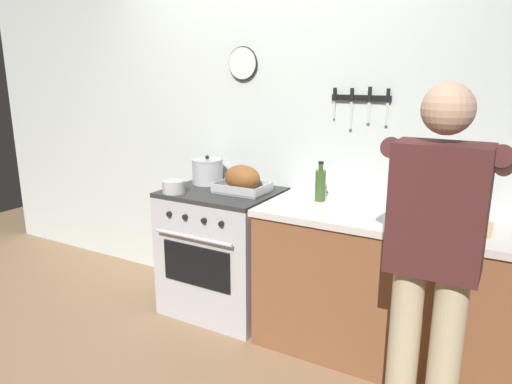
{
  "coord_description": "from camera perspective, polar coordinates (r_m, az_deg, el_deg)",
  "views": [
    {
      "loc": [
        1.55,
        -1.62,
        1.69
      ],
      "look_at": [
        0.14,
        0.85,
        0.96
      ],
      "focal_mm": 32.73,
      "sensor_mm": 36.0,
      "label": 1
    }
  ],
  "objects": [
    {
      "name": "bottle_hot_sauce",
      "position": [
        2.76,
        23.41,
        -1.87
      ],
      "size": [
        0.05,
        0.05,
        0.19
      ],
      "color": "red",
      "rests_on": "counter_block"
    },
    {
      "name": "stock_pot",
      "position": [
        3.45,
        -5.94,
        2.54
      ],
      "size": [
        0.23,
        0.23,
        0.21
      ],
      "color": "#B7B7BC",
      "rests_on": "stove"
    },
    {
      "name": "roasting_pan",
      "position": [
        3.18,
        -1.7,
        1.49
      ],
      "size": [
        0.35,
        0.26,
        0.19
      ],
      "color": "#B7B7BC",
      "rests_on": "stove"
    },
    {
      "name": "counter_block",
      "position": [
        2.91,
        20.58,
        -11.76
      ],
      "size": [
        2.03,
        0.65,
        0.9
      ],
      "color": "brown",
      "rests_on": "ground"
    },
    {
      "name": "saucepan",
      "position": [
        3.22,
        -10.01,
        0.65
      ],
      "size": [
        0.16,
        0.16,
        0.09
      ],
      "color": "#B7B7BC",
      "rests_on": "stove"
    },
    {
      "name": "cutting_board",
      "position": [
        2.7,
        23.09,
        -3.73
      ],
      "size": [
        0.36,
        0.24,
        0.02
      ],
      "primitive_type": "cube",
      "color": "tan",
      "rests_on": "counter_block"
    },
    {
      "name": "wall_back",
      "position": [
        3.38,
        2.22,
        7.66
      ],
      "size": [
        6.0,
        0.13,
        2.6
      ],
      "color": "silver",
      "rests_on": "ground"
    },
    {
      "name": "stove",
      "position": [
        3.39,
        -4.1,
        -7.19
      ],
      "size": [
        0.76,
        0.67,
        0.9
      ],
      "color": "#BCBCC1",
      "rests_on": "ground"
    },
    {
      "name": "bottle_soy_sauce",
      "position": [
        2.88,
        22.94,
        -1.23
      ],
      "size": [
        0.06,
        0.06,
        0.19
      ],
      "color": "black",
      "rests_on": "counter_block"
    },
    {
      "name": "bottle_olive_oil",
      "position": [
        2.99,
        7.87,
        0.91
      ],
      "size": [
        0.07,
        0.07,
        0.25
      ],
      "color": "#385623",
      "rests_on": "counter_block"
    },
    {
      "name": "person_cook",
      "position": [
        2.17,
        20.99,
        -6.6
      ],
      "size": [
        0.51,
        0.63,
        1.66
      ],
      "rotation": [
        0.0,
        0.0,
        1.5
      ],
      "color": "#C6B793",
      "rests_on": "ground"
    }
  ]
}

